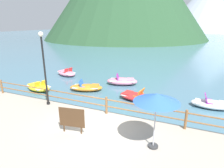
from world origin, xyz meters
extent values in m
plane|color=#477084|center=(0.00, 40.00, 0.00)|extent=(200.00, 200.00, 0.00)
cube|color=#A39989|center=(0.00, -2.20, 0.20)|extent=(28.00, 8.00, 0.40)
cylinder|color=brown|center=(-7.93, 1.55, 0.88)|extent=(0.12, 0.12, 0.95)
cylinder|color=brown|center=(-3.97, 1.55, 0.88)|extent=(0.12, 0.12, 0.95)
cylinder|color=brown|center=(0.00, 1.55, 0.88)|extent=(0.12, 0.12, 0.95)
cylinder|color=brown|center=(3.97, 1.55, 0.88)|extent=(0.12, 0.12, 0.95)
cylinder|color=brown|center=(0.00, 1.55, 1.21)|extent=(23.80, 0.07, 0.07)
cylinder|color=brown|center=(0.00, 1.55, 0.83)|extent=(23.80, 0.07, 0.07)
cylinder|color=black|center=(-3.73, 1.30, 2.38)|extent=(0.10, 0.10, 3.95)
sphere|color=silver|center=(-3.73, 1.30, 4.47)|extent=(0.28, 0.28, 0.28)
cylinder|color=black|center=(-3.73, 1.30, 0.46)|extent=(0.20, 0.20, 0.12)
cube|color=silver|center=(-0.58, -0.75, 1.15)|extent=(1.09, 0.22, 0.80)
cube|color=#4C331E|center=(-0.58, -0.76, 1.15)|extent=(1.17, 0.23, 0.88)
cylinder|color=#4C331E|center=(-0.99, -0.82, 0.57)|extent=(0.06, 0.06, 0.35)
cylinder|color=#4C331E|center=(-0.18, -0.68, 0.57)|extent=(0.06, 0.06, 0.35)
cylinder|color=#B2B2B7|center=(2.90, -0.37, 1.40)|extent=(0.05, 0.05, 2.00)
cone|color=blue|center=(2.90, -0.37, 2.48)|extent=(1.70, 1.70, 0.32)
cylinder|color=#333333|center=(2.90, -0.37, 0.44)|extent=(0.40, 0.40, 0.08)
ellipsoid|color=pink|center=(-1.43, 7.81, 0.29)|extent=(2.86, 2.00, 0.57)
cube|color=silver|center=(-1.43, 7.81, 0.39)|extent=(2.24, 1.61, 0.06)
cube|color=purple|center=(-1.54, 7.50, 0.46)|extent=(0.50, 0.50, 0.08)
cube|color=purple|center=(-1.72, 7.45, 0.68)|extent=(0.31, 0.44, 0.43)
cube|color=purple|center=(-1.70, 8.00, 0.46)|extent=(0.50, 0.50, 0.08)
cube|color=purple|center=(-1.87, 7.95, 0.68)|extent=(0.31, 0.44, 0.43)
cube|color=pink|center=(-0.75, 8.01, 0.45)|extent=(0.81, 1.04, 0.12)
ellipsoid|color=white|center=(5.33, 5.58, 0.23)|extent=(2.47, 1.24, 0.46)
cube|color=silver|center=(5.33, 5.58, 0.31)|extent=(1.92, 1.01, 0.06)
cube|color=purple|center=(5.16, 5.34, 0.38)|extent=(0.41, 0.41, 0.08)
cube|color=purple|center=(4.98, 5.34, 0.60)|extent=(0.22, 0.41, 0.43)
cube|color=purple|center=(5.14, 5.81, 0.38)|extent=(0.41, 0.41, 0.08)
cube|color=purple|center=(4.96, 5.80, 0.60)|extent=(0.22, 0.41, 0.43)
cube|color=white|center=(6.00, 5.60, 0.37)|extent=(0.56, 0.84, 0.12)
ellipsoid|color=pink|center=(-7.54, 8.31, 0.24)|extent=(2.51, 1.87, 0.49)
cube|color=silver|center=(-7.54, 8.31, 0.33)|extent=(1.98, 1.50, 0.06)
cube|color=red|center=(-7.30, 8.49, 0.40)|extent=(0.51, 0.51, 0.08)
cube|color=red|center=(-7.13, 8.43, 0.62)|extent=(0.33, 0.45, 0.43)
cube|color=red|center=(-7.46, 8.03, 0.40)|extent=(0.51, 0.51, 0.08)
cube|color=red|center=(-7.29, 7.97, 0.62)|extent=(0.33, 0.45, 0.43)
cube|color=pink|center=(-8.12, 8.52, 0.39)|extent=(0.74, 0.96, 0.12)
ellipsoid|color=yellow|center=(-6.98, 3.92, 0.22)|extent=(2.57, 1.99, 0.44)
cube|color=silver|center=(-6.98, 3.92, 0.30)|extent=(2.02, 1.60, 0.06)
cube|color=yellow|center=(-6.74, 4.12, 0.37)|extent=(0.50, 0.50, 0.08)
cube|color=yellow|center=(-6.57, 4.07, 0.59)|extent=(0.32, 0.44, 0.43)
cube|color=yellow|center=(-6.91, 3.61, 0.37)|extent=(0.50, 0.50, 0.08)
cube|color=yellow|center=(-6.73, 3.56, 0.59)|extent=(0.32, 0.44, 0.43)
cube|color=yellow|center=(-7.58, 4.11, 0.36)|extent=(0.77, 1.05, 0.12)
ellipsoid|color=orange|center=(-3.48, 5.27, 0.24)|extent=(2.79, 1.98, 0.48)
cube|color=silver|center=(-3.48, 5.27, 0.32)|extent=(2.19, 1.59, 0.06)
cube|color=blue|center=(-3.58, 4.98, 0.39)|extent=(0.51, 0.51, 0.08)
cube|color=blue|center=(-3.75, 4.92, 0.61)|extent=(0.33, 0.45, 0.43)
cube|color=blue|center=(-3.74, 5.44, 0.39)|extent=(0.51, 0.51, 0.08)
cube|color=blue|center=(-3.91, 5.38, 0.61)|extent=(0.33, 0.45, 0.43)
cube|color=orange|center=(-2.82, 5.50, 0.38)|extent=(0.80, 0.99, 0.12)
ellipsoid|color=red|center=(0.63, 4.95, 0.24)|extent=(2.49, 1.55, 0.48)
cube|color=silver|center=(0.63, 4.95, 0.33)|extent=(1.95, 1.25, 0.06)
cube|color=orange|center=(0.84, 5.16, 0.40)|extent=(0.45, 0.45, 0.08)
cube|color=orange|center=(1.02, 5.13, 0.62)|extent=(0.26, 0.43, 0.43)
cube|color=orange|center=(0.77, 4.68, 0.40)|extent=(0.45, 0.45, 0.08)
cube|color=orange|center=(0.95, 4.65, 0.62)|extent=(0.26, 0.43, 0.43)
cube|color=red|center=(0.00, 5.04, 0.39)|extent=(0.63, 0.92, 0.12)
cone|color=#284C2D|center=(-8.30, 62.70, 10.61)|extent=(28.82, 28.82, 21.22)
cone|color=#A8B2C1|center=(12.75, 123.31, 16.48)|extent=(60.05, 60.05, 32.95)
camera|label=1|loc=(3.96, -6.91, 5.07)|focal=30.76mm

